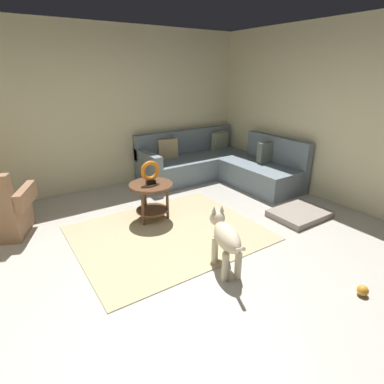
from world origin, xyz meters
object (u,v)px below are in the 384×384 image
at_px(sectional_couch, 218,165).
at_px(torus_sculpture, 150,172).
at_px(dog, 225,237).
at_px(dog_toy_ball, 363,290).
at_px(side_table, 151,192).
at_px(dog_bed_mat, 300,214).

xyz_separation_m(sectional_couch, torus_sculpture, (-1.83, -0.83, 0.42)).
height_order(dog, dog_toy_ball, dog).
distance_m(side_table, dog, 1.47).
xyz_separation_m(sectional_couch, dog_bed_mat, (-0.01, -1.93, -0.25)).
relative_size(sectional_couch, torus_sculpture, 6.90).
height_order(sectional_couch, dog_bed_mat, sectional_couch).
xyz_separation_m(side_table, dog, (0.11, -1.47, -0.04)).
xyz_separation_m(dog, dog_toy_ball, (0.82, -1.06, -0.33)).
distance_m(side_table, dog_toy_ball, 2.72).
bearing_deg(side_table, dog_bed_mat, -31.26).
bearing_deg(dog, torus_sculpture, 112.81).
xyz_separation_m(dog_bed_mat, dog, (-1.70, -0.36, 0.33)).
height_order(side_table, dog_bed_mat, side_table).
height_order(torus_sculpture, dog, torus_sculpture).
bearing_deg(sectional_couch, dog_bed_mat, -90.36).
relative_size(dog, dog_toy_ball, 7.84).
distance_m(dog, dog_toy_ball, 1.37).
bearing_deg(dog_bed_mat, side_table, 148.74).
height_order(torus_sculpture, dog_toy_ball, torus_sculpture).
xyz_separation_m(side_table, torus_sculpture, (-0.00, 0.00, 0.29)).
height_order(side_table, dog_toy_ball, side_table).
bearing_deg(side_table, sectional_couch, 24.45).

